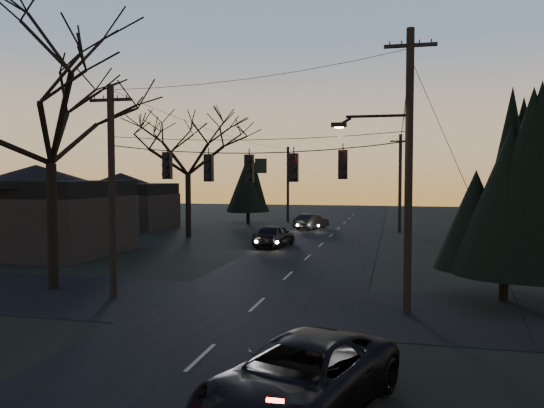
% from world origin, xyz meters
% --- Properties ---
extents(main_road, '(8.00, 120.00, 0.02)m').
position_xyz_m(main_road, '(0.00, 20.00, 0.01)').
color(main_road, black).
rests_on(main_road, ground).
extents(cross_road, '(60.00, 7.00, 0.02)m').
position_xyz_m(cross_road, '(0.00, 10.00, 0.01)').
color(cross_road, black).
rests_on(cross_road, ground).
extents(utility_pole_right, '(5.00, 0.30, 10.00)m').
position_xyz_m(utility_pole_right, '(5.50, 10.00, 0.00)').
color(utility_pole_right, black).
rests_on(utility_pole_right, ground).
extents(utility_pole_left, '(1.80, 0.30, 8.50)m').
position_xyz_m(utility_pole_left, '(-6.00, 10.00, 0.00)').
color(utility_pole_left, black).
rests_on(utility_pole_left, ground).
extents(utility_pole_far_r, '(1.80, 0.30, 8.50)m').
position_xyz_m(utility_pole_far_r, '(5.50, 38.00, 0.00)').
color(utility_pole_far_r, black).
rests_on(utility_pole_far_r, ground).
extents(utility_pole_far_l, '(0.30, 0.30, 8.00)m').
position_xyz_m(utility_pole_far_l, '(-6.00, 46.00, 0.00)').
color(utility_pole_far_l, black).
rests_on(utility_pole_far_l, ground).
extents(span_signal_assembly, '(11.50, 0.44, 1.60)m').
position_xyz_m(span_signal_assembly, '(-0.24, 10.00, 5.23)').
color(span_signal_assembly, black).
rests_on(span_signal_assembly, ground).
extents(bare_tree_left, '(9.72, 9.72, 10.85)m').
position_xyz_m(bare_tree_left, '(-9.35, 10.86, 7.58)').
color(bare_tree_left, black).
rests_on(bare_tree_left, ground).
extents(evergreen_right, '(4.40, 4.40, 7.48)m').
position_xyz_m(evergreen_right, '(9.23, 12.83, 4.33)').
color(evergreen_right, black).
rests_on(evergreen_right, ground).
extents(bare_tree_dist, '(7.63, 7.63, 9.99)m').
position_xyz_m(bare_tree_dist, '(-11.03, 30.47, 6.98)').
color(bare_tree_dist, black).
rests_on(bare_tree_dist, ground).
extents(evergreen_dist, '(4.07, 4.07, 6.57)m').
position_xyz_m(evergreen_dist, '(-9.65, 43.35, 3.88)').
color(evergreen_dist, black).
rests_on(evergreen_dist, ground).
extents(house_left_near, '(10.00, 8.00, 5.60)m').
position_xyz_m(house_left_near, '(-17.00, 20.00, 2.80)').
color(house_left_near, black).
rests_on(house_left_near, ground).
extents(house_left_far, '(9.00, 7.00, 5.20)m').
position_xyz_m(house_left_far, '(-20.00, 36.00, 2.60)').
color(house_left_far, black).
rests_on(house_left_far, ground).
extents(suv_near, '(4.22, 5.99, 1.52)m').
position_xyz_m(suv_near, '(3.20, 1.26, 0.76)').
color(suv_near, black).
rests_on(suv_near, ground).
extents(sedan_oncoming_a, '(2.42, 4.78, 1.56)m').
position_xyz_m(sedan_oncoming_a, '(-3.04, 26.33, 0.78)').
color(sedan_oncoming_a, black).
rests_on(sedan_oncoming_a, ground).
extents(sedan_oncoming_b, '(2.95, 4.43, 1.38)m').
position_xyz_m(sedan_oncoming_b, '(-2.38, 38.98, 0.69)').
color(sedan_oncoming_b, black).
rests_on(sedan_oncoming_b, ground).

